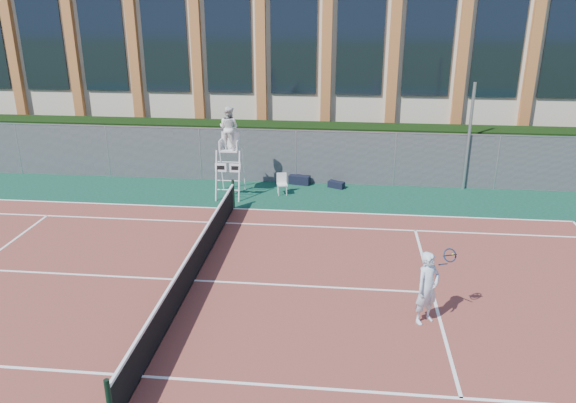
# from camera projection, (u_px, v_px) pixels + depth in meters

# --- Properties ---
(ground) EXTENTS (120.00, 120.00, 0.00)m
(ground) POSITION_uv_depth(u_px,v_px,m) (194.00, 281.00, 15.33)
(ground) COLOR #233814
(apron) EXTENTS (36.00, 20.00, 0.01)m
(apron) POSITION_uv_depth(u_px,v_px,m) (203.00, 265.00, 16.26)
(apron) COLOR #0B3424
(apron) RESTS_ON ground
(tennis_court) EXTENTS (23.77, 10.97, 0.02)m
(tennis_court) POSITION_uv_depth(u_px,v_px,m) (194.00, 281.00, 15.32)
(tennis_court) COLOR brown
(tennis_court) RESTS_ON apron
(tennis_net) EXTENTS (0.10, 11.30, 1.10)m
(tennis_net) POSITION_uv_depth(u_px,v_px,m) (193.00, 264.00, 15.14)
(tennis_net) COLOR black
(tennis_net) RESTS_ON ground
(fence) EXTENTS (40.00, 0.06, 2.20)m
(fence) POSITION_uv_depth(u_px,v_px,m) (248.00, 156.00, 23.15)
(fence) COLOR #595E60
(fence) RESTS_ON ground
(hedge) EXTENTS (40.00, 1.40, 2.20)m
(hedge) POSITION_uv_depth(u_px,v_px,m) (253.00, 148.00, 24.27)
(hedge) COLOR black
(hedge) RESTS_ON ground
(building) EXTENTS (45.00, 10.60, 8.22)m
(building) POSITION_uv_depth(u_px,v_px,m) (275.00, 57.00, 30.62)
(building) COLOR beige
(building) RESTS_ON ground
(steel_pole) EXTENTS (0.12, 0.12, 4.25)m
(steel_pole) POSITION_uv_depth(u_px,v_px,m) (469.00, 137.00, 21.85)
(steel_pole) COLOR #9EA0A5
(steel_pole) RESTS_ON ground
(umpire_chair) EXTENTS (0.98, 1.51, 3.51)m
(umpire_chair) POSITION_uv_depth(u_px,v_px,m) (229.00, 130.00, 21.04)
(umpire_chair) COLOR white
(umpire_chair) RESTS_ON ground
(plastic_chair) EXTENTS (0.47, 0.47, 0.83)m
(plastic_chair) POSITION_uv_depth(u_px,v_px,m) (282.00, 182.00, 21.85)
(plastic_chair) COLOR silver
(plastic_chair) RESTS_ON apron
(sports_bag_near) EXTENTS (0.91, 0.52, 0.36)m
(sports_bag_near) POSITION_uv_depth(u_px,v_px,m) (299.00, 180.00, 23.07)
(sports_bag_near) COLOR black
(sports_bag_near) RESTS_ON apron
(sports_bag_far) EXTENTS (0.72, 0.55, 0.26)m
(sports_bag_far) POSITION_uv_depth(u_px,v_px,m) (336.00, 185.00, 22.65)
(sports_bag_far) COLOR black
(sports_bag_far) RESTS_ON apron
(tennis_player) EXTENTS (1.06, 0.83, 1.81)m
(tennis_player) POSITION_uv_depth(u_px,v_px,m) (428.00, 288.00, 13.11)
(tennis_player) COLOR silver
(tennis_player) RESTS_ON tennis_court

